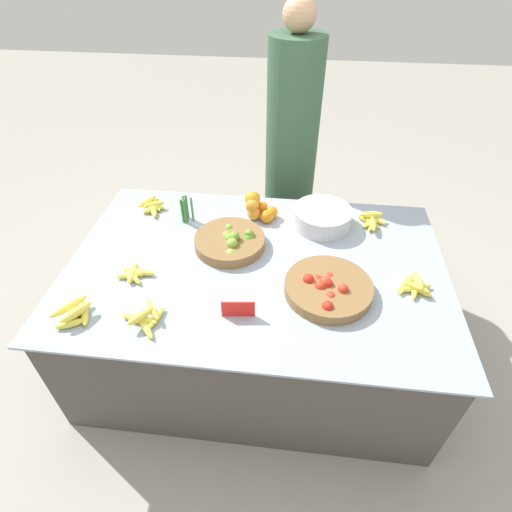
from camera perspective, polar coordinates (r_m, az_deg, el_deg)
name	(u,v)px	position (r m, az deg, el deg)	size (l,w,h in m)	color
ground_plane	(256,347)	(2.33, 0.00, -12.94)	(12.00, 12.00, 0.00)	#A39E93
market_table	(256,310)	(2.08, 0.00, -7.71)	(1.75, 1.15, 0.64)	#4C4742
lime_bowl	(231,242)	(1.94, -3.65, 2.08)	(0.34, 0.34, 0.10)	olive
tomato_basket	(328,289)	(1.73, 10.29, -4.66)	(0.37, 0.37, 0.08)	olive
orange_pile	(258,208)	(2.13, 0.27, 6.92)	(0.18, 0.16, 0.14)	orange
metal_bowl	(322,217)	(2.10, 9.42, 5.50)	(0.30, 0.30, 0.10)	silver
price_sign	(238,309)	(1.61, -2.56, -7.59)	(0.13, 0.02, 0.08)	red
veg_bundle	(186,210)	(2.12, -10.00, 6.56)	(0.06, 0.06, 0.14)	#4C8E42
banana_bunch_middle_left	(75,313)	(1.76, -24.50, -7.47)	(0.17, 0.18, 0.06)	#EFDB4C
banana_bunch_front_center	(145,318)	(1.65, -15.57, -8.56)	(0.17, 0.20, 0.06)	#EFDB4C
banana_bunch_back_center	(413,285)	(1.85, 21.55, -3.94)	(0.17, 0.16, 0.06)	#EFDB4C
banana_bunch_front_left	(153,206)	(2.28, -14.54, 6.94)	(0.16, 0.19, 0.05)	#EFDB4C
banana_bunch_middle_right	(372,220)	(2.18, 16.25, 4.90)	(0.16, 0.19, 0.06)	#EFDB4C
banana_bunch_front_right	(134,273)	(1.87, -17.02, -2.40)	(0.17, 0.14, 0.04)	#EFDB4C
vendor_person	(291,155)	(2.57, 5.01, 14.13)	(0.31, 0.31, 1.58)	#385B42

